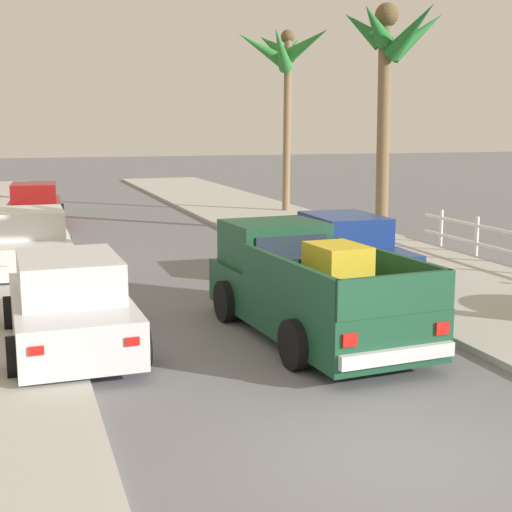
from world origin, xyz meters
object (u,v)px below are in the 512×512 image
at_px(car_left_near, 345,251).
at_px(car_left_mid, 35,206).
at_px(car_right_near, 33,243).
at_px(car_right_mid, 70,306).
at_px(pickup_truck, 307,289).
at_px(palm_tree_right_mid, 286,59).
at_px(palm_tree_left_fore, 389,55).

relative_size(car_left_near, car_left_mid, 0.99).
distance_m(car_right_near, car_right_mid, 6.88).
bearing_deg(pickup_truck, car_right_near, 120.67).
xyz_separation_m(car_right_near, palm_tree_right_mid, (10.19, 9.42, 5.47)).
height_order(pickup_truck, car_right_near, pickup_truck).
xyz_separation_m(car_right_near, car_left_mid, (0.30, 8.78, 0.00)).
xyz_separation_m(car_left_near, car_left_mid, (-6.53, 12.23, 0.00)).
bearing_deg(car_right_near, pickup_truck, -59.33).
distance_m(car_left_mid, car_right_mid, 15.65).
bearing_deg(car_left_mid, palm_tree_right_mid, 3.70).
distance_m(car_left_near, car_left_mid, 13.87).
bearing_deg(pickup_truck, palm_tree_right_mid, 70.67).
relative_size(pickup_truck, palm_tree_right_mid, 0.72).
height_order(pickup_truck, palm_tree_right_mid, palm_tree_right_mid).
relative_size(car_right_near, car_left_mid, 0.98).
bearing_deg(car_left_near, palm_tree_right_mid, 75.41).
distance_m(car_left_near, car_right_near, 7.66).
distance_m(car_left_mid, palm_tree_right_mid, 11.32).
distance_m(palm_tree_left_fore, palm_tree_right_mid, 7.00).
bearing_deg(car_left_mid, car_left_near, -61.89).
relative_size(pickup_truck, car_left_mid, 1.23).
xyz_separation_m(car_left_near, car_right_mid, (-6.45, -3.42, 0.00)).
xyz_separation_m(car_left_mid, car_right_mid, (0.09, -15.65, 0.00)).
distance_m(car_left_near, car_right_mid, 7.30).
bearing_deg(car_right_near, palm_tree_left_fore, 12.70).
height_order(palm_tree_left_fore, palm_tree_right_mid, palm_tree_right_mid).
height_order(car_left_near, car_left_mid, same).
height_order(pickup_truck, palm_tree_left_fore, palm_tree_left_fore).
relative_size(palm_tree_left_fore, palm_tree_right_mid, 0.99).
bearing_deg(pickup_truck, palm_tree_left_fore, 55.58).
bearing_deg(pickup_truck, car_left_near, 56.82).
distance_m(pickup_truck, car_left_near, 4.59).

